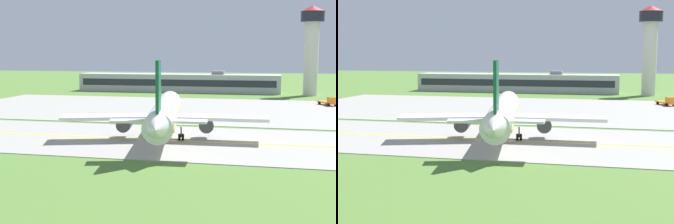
# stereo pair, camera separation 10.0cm
# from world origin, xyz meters

# --- Properties ---
(ground_plane) EXTENTS (500.00, 500.00, 0.00)m
(ground_plane) POSITION_xyz_m (0.00, 0.00, 0.00)
(ground_plane) COLOR #517A33
(taxiway_strip) EXTENTS (240.00, 28.00, 0.10)m
(taxiway_strip) POSITION_xyz_m (0.00, 0.00, 0.05)
(taxiway_strip) COLOR #9E9B93
(taxiway_strip) RESTS_ON ground
(apron_pad) EXTENTS (140.00, 52.00, 0.10)m
(apron_pad) POSITION_xyz_m (10.00, 42.00, 0.05)
(apron_pad) COLOR #9E9B93
(apron_pad) RESTS_ON ground
(taxiway_centreline) EXTENTS (220.00, 0.60, 0.01)m
(taxiway_centreline) POSITION_xyz_m (0.00, 0.00, 0.11)
(taxiway_centreline) COLOR yellow
(taxiway_centreline) RESTS_ON taxiway_strip
(airplane_lead) EXTENTS (32.20, 39.52, 12.70)m
(airplane_lead) POSITION_xyz_m (1.87, 1.67, 4.13)
(airplane_lead) COLOR white
(airplane_lead) RESTS_ON ground
(service_truck_baggage) EXTENTS (4.78, 6.62, 2.59)m
(service_truck_baggage) POSITION_xyz_m (32.09, 56.37, 1.18)
(service_truck_baggage) COLOR orange
(service_truck_baggage) RESTS_ON ground
(terminal_building) EXTENTS (69.51, 9.85, 7.35)m
(terminal_building) POSITION_xyz_m (-14.56, 91.08, 3.09)
(terminal_building) COLOR #B2B2B7
(terminal_building) RESTS_ON ground
(control_tower) EXTENTS (7.60, 7.60, 28.05)m
(control_tower) POSITION_xyz_m (29.09, 85.89, 16.84)
(control_tower) COLOR silver
(control_tower) RESTS_ON ground
(traffic_cone_near_edge) EXTENTS (0.44, 0.44, 0.60)m
(traffic_cone_near_edge) POSITION_xyz_m (0.38, 12.80, 0.30)
(traffic_cone_near_edge) COLOR orange
(traffic_cone_near_edge) RESTS_ON ground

